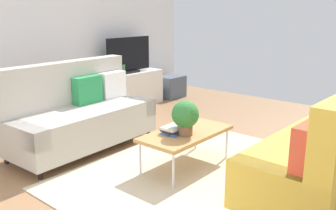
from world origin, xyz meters
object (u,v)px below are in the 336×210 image
object	(u,v)px
couch_beige	(80,114)
vase_0	(102,71)
table_book_0	(173,132)
tv_console	(129,90)
couch_green	(326,154)
coffee_table	(186,134)
tv	(129,56)
potted_plant	(185,116)
storage_trunk	(171,87)
vase_1	(109,71)
bottle_0	(119,68)
bottle_1	(123,69)

from	to	relation	value
couch_beige	vase_0	bearing A→B (deg)	-141.84
table_book_0	tv_console	bearing A→B (deg)	56.01
couch_green	coffee_table	world-z (taller)	couch_green
tv	potted_plant	distance (m)	2.99
couch_beige	coffee_table	size ratio (longest dim) A/B	1.76
couch_green	coffee_table	size ratio (longest dim) A/B	1.74
tv_console	potted_plant	distance (m)	3.00
storage_trunk	table_book_0	bearing A→B (deg)	-139.75
coffee_table	vase_1	size ratio (longest dim) A/B	7.47
tv	bottle_0	world-z (taller)	tv
coffee_table	storage_trunk	distance (m)	3.52
coffee_table	bottle_0	world-z (taller)	bottle_0
couch_green	storage_trunk	xyz separation A→B (m)	(2.30, 3.80, -0.22)
couch_beige	coffee_table	world-z (taller)	couch_beige
couch_green	vase_0	world-z (taller)	couch_green
bottle_1	couch_green	bearing A→B (deg)	-105.04
bottle_0	bottle_1	distance (m)	0.11
couch_beige	storage_trunk	size ratio (longest dim) A/B	3.72
couch_green	table_book_0	world-z (taller)	couch_green
tv_console	bottle_0	xyz separation A→B (m)	(-0.27, -0.04, 0.44)
bottle_0	table_book_0	bearing A→B (deg)	-119.81
bottle_0	tv	bearing A→B (deg)	4.30
tv_console	vase_1	distance (m)	0.58
tv_console	tv	world-z (taller)	tv
coffee_table	tv	world-z (taller)	tv
bottle_1	tv	bearing A→B (deg)	7.01
tv_console	storage_trunk	xyz separation A→B (m)	(1.10, -0.10, -0.10)
bottle_1	couch_beige	bearing A→B (deg)	-149.26
potted_plant	bottle_0	distance (m)	2.82
tv	potted_plant	bearing A→B (deg)	-122.08
couch_beige	vase_1	xyz separation A→B (m)	(1.44, 1.11, 0.27)
coffee_table	bottle_0	xyz separation A→B (m)	(1.22, 2.44, 0.36)
coffee_table	bottle_1	bearing A→B (deg)	61.54
tv	vase_0	distance (m)	0.62
storage_trunk	vase_0	xyz separation A→B (m)	(-1.68, 0.15, 0.51)
couch_beige	bottle_1	distance (m)	2.01
couch_green	storage_trunk	distance (m)	4.44
vase_0	vase_1	distance (m)	0.15
potted_plant	bottle_0	world-z (taller)	bottle_0
couch_green	bottle_1	bearing A→B (deg)	76.29
bottle_1	tv_console	bearing A→B (deg)	13.82
tv_console	bottle_0	bearing A→B (deg)	-171.45
storage_trunk	table_book_0	xyz separation A→B (m)	(-2.72, -2.30, 0.21)
storage_trunk	bottle_1	bearing A→B (deg)	177.28
coffee_table	vase_1	bearing A→B (deg)	67.34
table_book_0	vase_0	size ratio (longest dim) A/B	1.33
couch_green	bottle_0	world-z (taller)	couch_green
coffee_table	vase_0	bearing A→B (deg)	70.32
couch_green	vase_0	size ratio (longest dim) A/B	10.63
bottle_1	table_book_0	bearing A→B (deg)	-121.67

